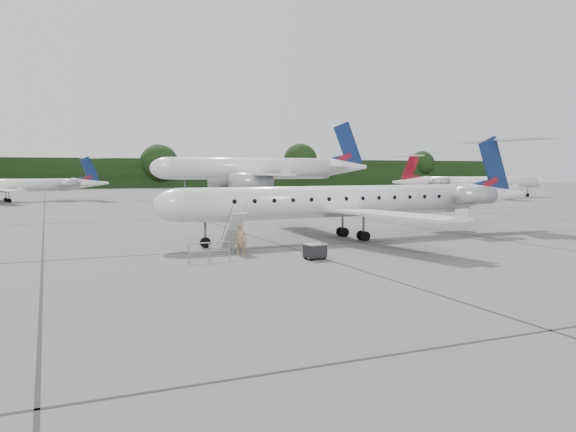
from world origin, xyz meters
name	(u,v)px	position (x,y,z in m)	size (l,w,h in m)	color
ground	(417,253)	(0.00, 0.00, 0.00)	(320.00, 320.00, 0.00)	#5D5D5B
treeline	(125,173)	(0.00, 130.00, 4.00)	(260.00, 4.00, 8.00)	black
main_regional_jet	(340,186)	(-1.02, 7.40, 3.69)	(28.81, 20.75, 7.39)	silver
airstair	(234,232)	(-9.54, 4.84, 1.16)	(0.85, 2.07, 2.32)	silver
passenger	(241,239)	(-9.48, 3.66, 0.84)	(0.61, 0.40, 1.67)	#997D53
safety_railing	(209,252)	(-11.88, 1.68, 0.50)	(2.20, 0.08, 1.00)	gray
baggage_cart	(315,251)	(-6.47, 0.20, 0.45)	(1.04, 0.84, 0.90)	black
bg_narrowbody	(251,158)	(15.59, 72.22, 7.09)	(39.50, 28.44, 14.18)	silver
bg_regional_right	(482,177)	(50.12, 49.71, 3.67)	(27.95, 20.12, 7.33)	silver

